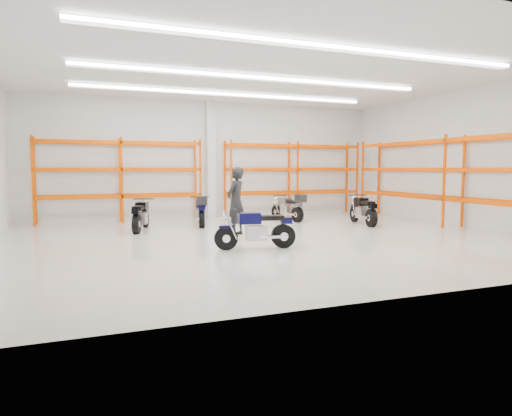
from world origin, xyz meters
name	(u,v)px	position (x,y,z in m)	size (l,w,h in m)	color
ground	(268,239)	(0.00, 0.00, 0.00)	(14.00, 14.00, 0.00)	beige
room_shell	(268,117)	(0.00, 0.03, 3.28)	(14.02, 12.02, 4.51)	silver
motorcycle_main	(259,230)	(-0.83, -1.39, 0.45)	(1.96, 0.71, 0.96)	black
motorcycle_back_a	(141,216)	(-3.07, 2.80, 0.45)	(0.88, 1.91, 0.97)	black
motorcycle_back_b	(201,211)	(-1.04, 3.34, 0.50)	(0.78, 2.01, 1.04)	black
motorcycle_back_c	(289,208)	(2.33, 3.59, 0.48)	(0.72, 1.94, 1.00)	black
motorcycle_back_d	(364,211)	(4.22, 1.68, 0.47)	(0.77, 2.02, 1.00)	black
standing_man	(236,201)	(-0.61, 0.97, 0.98)	(0.71, 0.47, 1.95)	black
structural_column	(211,160)	(0.00, 5.82, 2.25)	(0.32, 0.32, 4.50)	white
pallet_racking_back_left	(121,172)	(-3.40, 5.48, 1.79)	(5.67, 0.87, 3.00)	#EF5400
pallet_racking_back_right	(293,172)	(3.40, 5.48, 1.79)	(5.67, 0.87, 3.00)	#EF5400
pallet_racking_side	(454,172)	(6.48, 0.00, 1.81)	(0.87, 9.07, 3.00)	#EF5400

